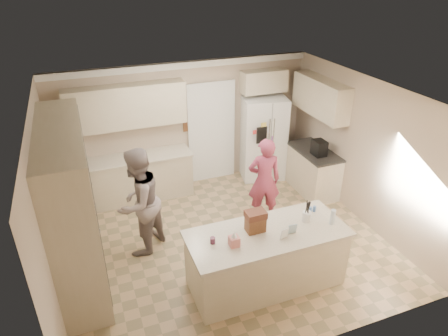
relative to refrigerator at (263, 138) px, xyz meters
name	(u,v)px	position (x,y,z in m)	size (l,w,h in m)	color
floor	(226,243)	(-1.62, -1.97, -0.91)	(5.20, 4.60, 0.02)	tan
ceiling	(226,95)	(-1.62, -1.97, 1.71)	(5.20, 4.60, 0.02)	white
wall_back	(185,125)	(-1.62, 0.34, 0.40)	(5.20, 0.02, 2.60)	#BDA890
wall_front	(303,271)	(-1.62, -4.28, 0.40)	(5.20, 0.02, 2.60)	#BDA890
wall_left	(47,209)	(-4.23, -1.97, 0.40)	(0.02, 4.60, 2.60)	#BDA890
wall_right	(363,151)	(0.99, -1.97, 0.40)	(0.02, 4.60, 2.60)	#BDA890
crown_back	(183,65)	(-1.62, 0.29, 1.63)	(5.20, 0.08, 0.12)	white
pantry_bank	(72,205)	(-3.92, -1.77, 0.28)	(0.60, 2.60, 2.35)	beige
back_base_cab	(136,179)	(-2.77, 0.03, -0.46)	(2.20, 0.60, 0.88)	beige
back_countertop	(133,158)	(-2.77, 0.02, 0.00)	(2.24, 0.63, 0.04)	beige
back_upper_cab	(127,106)	(-2.77, 0.16, 1.00)	(2.20, 0.35, 0.80)	beige
doorway_opening	(211,133)	(-1.07, 0.31, 0.15)	(0.90, 0.06, 2.10)	black
doorway_casing	(212,134)	(-1.07, 0.28, 0.15)	(1.02, 0.03, 2.22)	white
wall_frame_upper	(186,114)	(-1.60, 0.30, 0.65)	(0.15, 0.02, 0.20)	brown
wall_frame_lower	(187,127)	(-1.60, 0.30, 0.38)	(0.15, 0.02, 0.20)	brown
refrigerator	(263,138)	(0.00, 0.00, 0.00)	(0.90, 0.70, 1.80)	white
fridge_seam	(270,145)	(0.00, -0.36, 0.00)	(0.01, 0.02, 1.78)	gray
fridge_dispenser	(262,135)	(-0.22, -0.37, 0.25)	(0.22, 0.03, 0.35)	black
fridge_handle_l	(269,138)	(-0.05, -0.37, 0.15)	(0.02, 0.02, 0.85)	silver
fridge_handle_r	(273,138)	(0.05, -0.37, 0.15)	(0.02, 0.02, 0.85)	silver
over_fridge_cab	(264,81)	(0.03, 0.16, 1.20)	(0.95, 0.35, 0.45)	beige
right_base_cab	(312,171)	(0.68, -0.97, -0.46)	(0.60, 1.20, 0.88)	beige
right_countertop	(314,151)	(0.67, -0.97, 0.00)	(0.63, 1.24, 0.04)	#2D2B28
right_upper_cab	(321,97)	(0.81, -0.77, 1.05)	(0.35, 1.50, 0.70)	beige
coffee_maker	(319,148)	(0.63, -1.17, 0.17)	(0.22, 0.28, 0.30)	black
island_base	(266,259)	(-1.42, -3.07, -0.46)	(2.20, 0.90, 0.88)	beige
island_top	(268,234)	(-1.42, -3.07, 0.00)	(2.28, 0.96, 0.05)	beige
utensil_crock	(307,216)	(-0.77, -3.02, 0.10)	(0.13, 0.13, 0.15)	white
tissue_box	(234,241)	(-1.97, -3.17, 0.10)	(0.13, 0.13, 0.14)	#DF7C75
tissue_plume	(234,235)	(-1.97, -3.17, 0.20)	(0.08, 0.08, 0.08)	white
dollhouse_body	(255,224)	(-1.57, -2.97, 0.14)	(0.26, 0.18, 0.22)	brown
dollhouse_roof	(256,215)	(-1.57, -2.97, 0.30)	(0.28, 0.20, 0.10)	#592D1E
jam_jar	(213,240)	(-2.22, -3.02, 0.07)	(0.07, 0.07, 0.09)	#59263F
greeting_card_a	(285,233)	(-1.27, -3.27, 0.11)	(0.12, 0.01, 0.16)	white
greeting_card_b	(292,229)	(-1.12, -3.22, 0.11)	(0.12, 0.01, 0.16)	silver
water_bottle	(333,217)	(-0.47, -3.22, 0.14)	(0.07, 0.07, 0.24)	silver
shaker_salt	(310,210)	(-0.60, -2.85, 0.07)	(0.05, 0.05, 0.09)	#4C70AB
shaker_pepper	(314,209)	(-0.53, -2.85, 0.07)	(0.05, 0.05, 0.09)	#4C70AB
teen_boy	(139,202)	(-2.96, -1.62, 0.01)	(0.88, 0.69, 1.82)	gray
teen_girl	(264,180)	(-0.71, -1.53, -0.09)	(0.59, 0.39, 1.61)	#9F435A
fridge_magnets	(271,145)	(0.00, -0.36, 0.00)	(0.76, 0.02, 1.44)	tan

